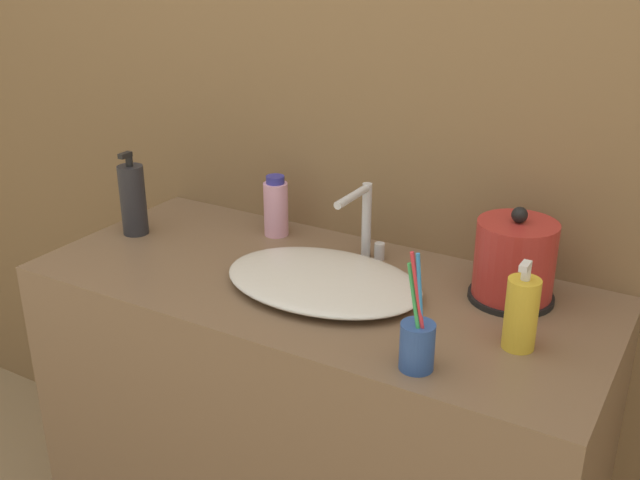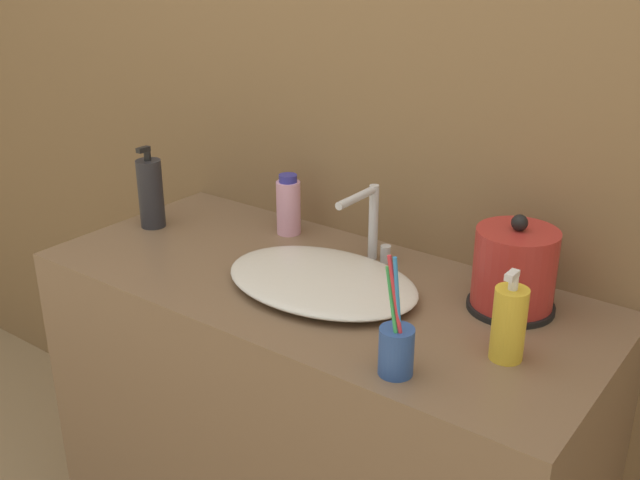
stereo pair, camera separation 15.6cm
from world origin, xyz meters
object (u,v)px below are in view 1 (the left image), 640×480
mouthwash_bottle (276,207)px  lotion_bottle (133,199)px  shampoo_bottle (521,313)px  toothbrush_cup (417,343)px  faucet (365,218)px  electric_kettle (514,264)px

mouthwash_bottle → lotion_bottle: bearing=-151.1°
shampoo_bottle → toothbrush_cup: bearing=-129.5°
faucet → mouthwash_bottle: (-0.26, 0.03, -0.03)m
shampoo_bottle → mouthwash_bottle: shampoo_bottle is taller
faucet → shampoo_bottle: (0.42, -0.20, -0.03)m
lotion_bottle → mouthwash_bottle: bearing=28.9°
lotion_bottle → electric_kettle: bearing=7.5°
faucet → lotion_bottle: size_ratio=0.84×
faucet → mouthwash_bottle: faucet is taller
lotion_bottle → mouthwash_bottle: size_ratio=1.38×
lotion_bottle → shampoo_bottle: bearing=-3.6°
shampoo_bottle → mouthwash_bottle: (-0.68, 0.23, 0.00)m
electric_kettle → lotion_bottle: (-0.91, -0.12, 0.01)m
lotion_bottle → mouthwash_bottle: (0.31, 0.17, -0.02)m
shampoo_bottle → mouthwash_bottle: size_ratio=1.13×
electric_kettle → mouthwash_bottle: size_ratio=1.32×
faucet → mouthwash_bottle: 0.26m
toothbrush_cup → mouthwash_bottle: bearing=144.5°
shampoo_bottle → mouthwash_bottle: bearing=161.2°
toothbrush_cup → shampoo_bottle: bearing=50.5°
electric_kettle → toothbrush_cup: (-0.06, -0.34, -0.03)m
toothbrush_cup → shampoo_bottle: size_ratio=1.30×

